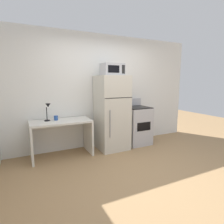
# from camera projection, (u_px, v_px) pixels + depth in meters

# --- Properties ---
(ground_plane) EXTENTS (12.00, 12.00, 0.00)m
(ground_plane) POSITION_uv_depth(u_px,v_px,m) (140.00, 173.00, 3.15)
(ground_plane) COLOR #9E7A51
(wall_back_white) EXTENTS (5.00, 0.10, 2.60)m
(wall_back_white) POSITION_uv_depth(u_px,v_px,m) (100.00, 91.00, 4.44)
(wall_back_white) COLOR white
(wall_back_white) RESTS_ON ground
(desk) EXTENTS (1.19, 0.60, 0.75)m
(desk) POSITION_uv_depth(u_px,v_px,m) (61.00, 131.00, 3.79)
(desk) COLOR silver
(desk) RESTS_ON ground
(desk_lamp) EXTENTS (0.14, 0.12, 0.35)m
(desk_lamp) POSITION_uv_depth(u_px,v_px,m) (48.00, 109.00, 3.68)
(desk_lamp) COLOR black
(desk_lamp) RESTS_ON desk
(coffee_mug) EXTENTS (0.08, 0.08, 0.09)m
(coffee_mug) POSITION_uv_depth(u_px,v_px,m) (56.00, 118.00, 3.79)
(coffee_mug) COLOR #264C99
(coffee_mug) RESTS_ON desk
(refrigerator) EXTENTS (0.65, 0.68, 1.66)m
(refrigerator) POSITION_uv_depth(u_px,v_px,m) (112.00, 113.00, 4.21)
(refrigerator) COLOR beige
(refrigerator) RESTS_ON ground
(microwave) EXTENTS (0.46, 0.35, 0.26)m
(microwave) POSITION_uv_depth(u_px,v_px,m) (112.00, 69.00, 4.04)
(microwave) COLOR #B7B7BC
(microwave) RESTS_ON refrigerator
(oven_range) EXTENTS (0.58, 0.61, 1.10)m
(oven_range) POSITION_uv_depth(u_px,v_px,m) (137.00, 125.00, 4.60)
(oven_range) COLOR #B7B7BC
(oven_range) RESTS_ON ground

